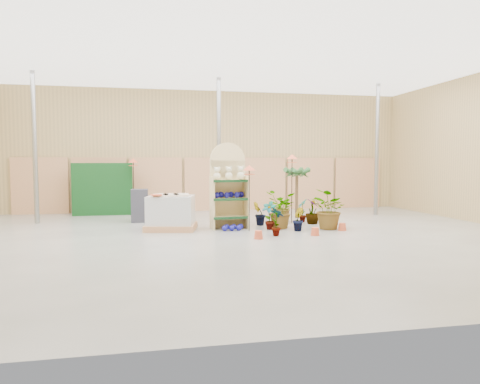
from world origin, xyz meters
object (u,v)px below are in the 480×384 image
object	(u,v)px
bird_table_front	(249,170)
potted_plant_2	(280,211)
display_shelf	(228,189)
pallet_stack	(171,213)

from	to	relation	value
bird_table_front	potted_plant_2	world-z (taller)	bird_table_front
potted_plant_2	bird_table_front	bearing A→B (deg)	-160.07
display_shelf	potted_plant_2	size ratio (longest dim) A/B	2.42
bird_table_front	potted_plant_2	xyz separation A→B (m)	(0.94, 0.34, -1.13)
pallet_stack	potted_plant_2	world-z (taller)	potted_plant_2
display_shelf	pallet_stack	xyz separation A→B (m)	(-1.58, -0.09, -0.62)
display_shelf	pallet_stack	distance (m)	1.70
display_shelf	bird_table_front	size ratio (longest dim) A/B	1.36
pallet_stack	bird_table_front	world-z (taller)	bird_table_front
pallet_stack	bird_table_front	size ratio (longest dim) A/B	0.86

